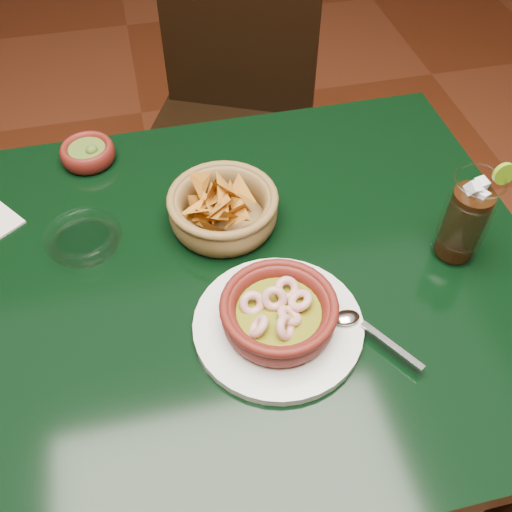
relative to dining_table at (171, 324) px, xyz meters
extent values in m
plane|color=#471C0C|center=(0.00, 0.00, -0.65)|extent=(7.00, 7.00, 0.00)
cube|color=black|center=(0.00, 0.00, 0.08)|extent=(1.20, 0.80, 0.04)
cylinder|color=black|center=(0.54, -0.34, -0.30)|extent=(0.06, 0.06, 0.71)
cylinder|color=black|center=(0.54, 0.34, -0.30)|extent=(0.06, 0.06, 0.71)
cube|color=black|center=(0.20, 0.64, -0.19)|extent=(0.58, 0.58, 0.04)
cylinder|color=black|center=(-0.04, 0.55, -0.42)|extent=(0.04, 0.04, 0.47)
cylinder|color=black|center=(0.30, 0.39, -0.42)|extent=(0.04, 0.04, 0.47)
cylinder|color=black|center=(0.11, 0.89, -0.42)|extent=(0.04, 0.04, 0.47)
cylinder|color=black|center=(0.45, 0.73, -0.42)|extent=(0.04, 0.04, 0.47)
cube|color=black|center=(0.29, 0.82, 0.06)|extent=(0.39, 0.20, 0.46)
cylinder|color=silver|center=(0.15, -0.11, 0.11)|extent=(0.24, 0.24, 0.01)
cylinder|color=#51130F|center=(0.15, -0.11, 0.12)|extent=(0.14, 0.14, 0.01)
torus|color=#51130F|center=(0.15, -0.11, 0.13)|extent=(0.18, 0.18, 0.04)
torus|color=#51130F|center=(0.15, -0.11, 0.15)|extent=(0.17, 0.17, 0.01)
cylinder|color=#636712|center=(0.15, -0.11, 0.14)|extent=(0.12, 0.12, 0.01)
torus|color=#DBA495|center=(0.18, -0.11, 0.15)|extent=(0.05, 0.05, 0.03)
torus|color=#DBA495|center=(0.17, -0.08, 0.15)|extent=(0.05, 0.05, 0.04)
torus|color=#DBA495|center=(0.15, -0.10, 0.15)|extent=(0.04, 0.04, 0.04)
torus|color=#DBA495|center=(0.12, -0.09, 0.15)|extent=(0.05, 0.04, 0.05)
torus|color=#DBA495|center=(0.12, -0.13, 0.15)|extent=(0.05, 0.05, 0.04)
torus|color=#DBA495|center=(0.15, -0.14, 0.15)|extent=(0.04, 0.04, 0.04)
torus|color=#DBA495|center=(0.16, -0.12, 0.15)|extent=(0.05, 0.05, 0.03)
cube|color=silver|center=(0.29, -0.18, 0.12)|extent=(0.06, 0.09, 0.00)
ellipsoid|color=silver|center=(0.25, -0.13, 0.12)|extent=(0.04, 0.03, 0.01)
cylinder|color=olive|center=(0.12, 0.12, 0.10)|extent=(0.16, 0.16, 0.01)
torus|color=olive|center=(0.12, 0.12, 0.13)|extent=(0.21, 0.21, 0.06)
torus|color=olive|center=(0.12, 0.12, 0.15)|extent=(0.18, 0.18, 0.01)
cone|color=#BC731F|center=(0.11, 0.12, 0.16)|extent=(0.07, 0.09, 0.06)
cone|color=#BC731F|center=(0.09, 0.10, 0.14)|extent=(0.08, 0.05, 0.08)
cone|color=#BC731F|center=(0.11, 0.09, 0.16)|extent=(0.07, 0.09, 0.06)
cone|color=#BC731F|center=(0.12, 0.12, 0.13)|extent=(0.07, 0.06, 0.09)
cone|color=#BC731F|center=(0.13, 0.06, 0.17)|extent=(0.07, 0.09, 0.07)
cone|color=#BC731F|center=(0.10, 0.11, 0.14)|extent=(0.07, 0.09, 0.06)
cone|color=#BC731F|center=(0.10, 0.12, 0.17)|extent=(0.05, 0.07, 0.07)
cone|color=#BC731F|center=(0.09, 0.13, 0.14)|extent=(0.06, 0.06, 0.07)
cone|color=#BC731F|center=(0.12, 0.07, 0.16)|extent=(0.08, 0.05, 0.07)
cone|color=#BC731F|center=(0.11, 0.09, 0.17)|extent=(0.07, 0.09, 0.07)
cone|color=#BC731F|center=(0.07, 0.10, 0.15)|extent=(0.09, 0.08, 0.06)
cone|color=#BC731F|center=(0.15, 0.13, 0.15)|extent=(0.07, 0.07, 0.07)
cone|color=#BC731F|center=(0.13, 0.07, 0.15)|extent=(0.09, 0.06, 0.08)
cone|color=#BC731F|center=(0.13, 0.12, 0.14)|extent=(0.06, 0.07, 0.08)
cone|color=#BC731F|center=(0.07, 0.11, 0.14)|extent=(0.09, 0.07, 0.07)
cone|color=#BC731F|center=(0.09, 0.16, 0.16)|extent=(0.07, 0.06, 0.08)
cone|color=#BC731F|center=(0.12, 0.11, 0.18)|extent=(0.06, 0.09, 0.08)
cone|color=#BC731F|center=(0.13, 0.07, 0.17)|extent=(0.08, 0.04, 0.07)
cone|color=#BC731F|center=(0.10, 0.14, 0.13)|extent=(0.07, 0.09, 0.07)
cone|color=#BC731F|center=(0.09, 0.08, 0.13)|extent=(0.08, 0.04, 0.09)
cone|color=#BC731F|center=(0.07, 0.14, 0.13)|extent=(0.06, 0.07, 0.09)
cone|color=#BC731F|center=(0.10, 0.13, 0.13)|extent=(0.09, 0.05, 0.08)
cone|color=#BC731F|center=(0.09, 0.11, 0.13)|extent=(0.06, 0.07, 0.07)
cone|color=#BC731F|center=(0.12, 0.11, 0.18)|extent=(0.07, 0.06, 0.08)
cylinder|color=#51130F|center=(-0.10, 0.33, 0.10)|extent=(0.08, 0.08, 0.01)
torus|color=#51130F|center=(-0.10, 0.33, 0.12)|extent=(0.12, 0.12, 0.04)
cylinder|color=#334C15|center=(-0.10, 0.33, 0.12)|extent=(0.07, 0.07, 0.01)
sphere|color=#334C15|center=(-0.09, 0.32, 0.13)|extent=(0.02, 0.02, 0.02)
sphere|color=#334C15|center=(-0.09, 0.32, 0.13)|extent=(0.02, 0.02, 0.02)
sphere|color=#334C15|center=(-0.09, 0.32, 0.13)|extent=(0.02, 0.02, 0.02)
sphere|color=#334C15|center=(-0.09, 0.32, 0.13)|extent=(0.02, 0.02, 0.02)
sphere|color=#334C15|center=(-0.09, 0.32, 0.13)|extent=(0.02, 0.02, 0.02)
cylinder|color=white|center=(0.46, -0.03, 0.10)|extent=(0.07, 0.07, 0.01)
torus|color=white|center=(0.46, -0.03, 0.18)|extent=(0.15, 0.15, 0.09)
cylinder|color=black|center=(0.46, -0.03, 0.16)|extent=(0.06, 0.06, 0.12)
cube|color=silver|center=(0.46, -0.02, 0.21)|extent=(0.03, 0.02, 0.02)
cube|color=silver|center=(0.46, -0.03, 0.23)|extent=(0.02, 0.03, 0.03)
cube|color=silver|center=(0.47, -0.04, 0.22)|extent=(0.03, 0.02, 0.02)
cube|color=silver|center=(0.47, -0.03, 0.22)|extent=(0.03, 0.02, 0.02)
cube|color=silver|center=(0.46, -0.03, 0.21)|extent=(0.03, 0.02, 0.02)
cube|color=silver|center=(0.47, -0.02, 0.23)|extent=(0.02, 0.02, 0.02)
torus|color=white|center=(0.46, -0.03, 0.25)|extent=(0.08, 0.08, 0.00)
cylinder|color=#5D8D12|center=(0.50, -0.03, 0.26)|extent=(0.03, 0.01, 0.03)
cylinder|color=white|center=(-0.11, 0.12, 0.10)|extent=(0.11, 0.11, 0.01)
torus|color=white|center=(-0.11, 0.12, 0.12)|extent=(0.13, 0.13, 0.03)
camera|label=1|loc=(0.02, -0.55, 0.79)|focal=40.00mm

